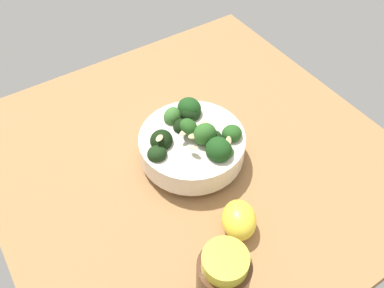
{
  "coord_description": "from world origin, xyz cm",
  "views": [
    {
      "loc": [
        -40.51,
        26.4,
        57.69
      ],
      "look_at": [
        -0.69,
        0.51,
        4.0
      ],
      "focal_mm": 38.08,
      "sensor_mm": 36.0,
      "label": 1
    }
  ],
  "objects": [
    {
      "name": "bottle_tall",
      "position": [
        -25.69,
        12.36,
        7.89
      ],
      "size": [
        6.41,
        6.41,
        16.34
      ],
      "color": "#472814",
      "rests_on": "ground_plane"
    },
    {
      "name": "lemon_wedge",
      "position": [
        -16.78,
        2.25,
        2.51
      ],
      "size": [
        8.61,
        8.12,
        5.01
      ],
      "primitive_type": "ellipsoid",
      "rotation": [
        0.0,
        0.0,
        2.6
      ],
      "color": "yellow",
      "rests_on": "ground_plane"
    },
    {
      "name": "ground_plane",
      "position": [
        0.0,
        0.0,
        -1.73
      ],
      "size": [
        70.11,
        70.11,
        3.46
      ],
      "primitive_type": "cube",
      "color": "#996D42"
    },
    {
      "name": "bowl_of_broccoli",
      "position": [
        -0.63,
        0.35,
        4.29
      ],
      "size": [
        18.65,
        18.65,
        10.04
      ],
      "color": "silver",
      "rests_on": "ground_plane"
    }
  ]
}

